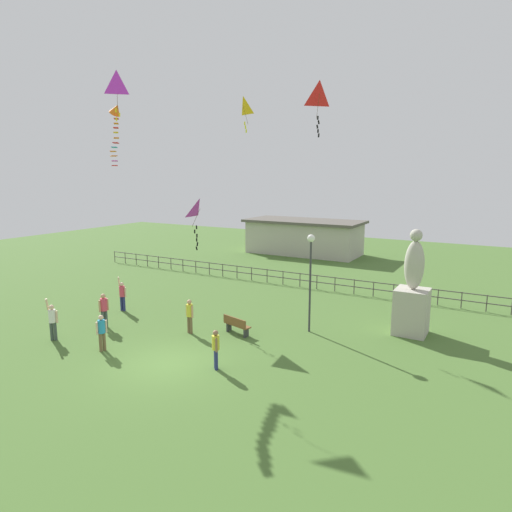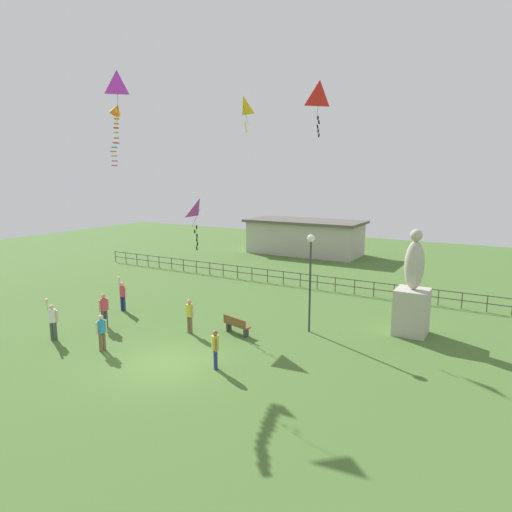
{
  "view_description": "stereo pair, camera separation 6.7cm",
  "coord_description": "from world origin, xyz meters",
  "px_view_note": "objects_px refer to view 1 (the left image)",
  "views": [
    {
      "loc": [
        11.43,
        -12.86,
        7.45
      ],
      "look_at": [
        0.76,
        5.82,
        3.53
      ],
      "focal_mm": 31.26,
      "sensor_mm": 36.0,
      "label": 1
    },
    {
      "loc": [
        11.49,
        -12.83,
        7.45
      ],
      "look_at": [
        0.76,
        5.82,
        3.53
      ],
      "focal_mm": 31.26,
      "sensor_mm": 36.0,
      "label": 2
    }
  ],
  "objects_px": {
    "person_4": "(52,319)",
    "streamer_kite": "(116,115)",
    "person_2": "(216,347)",
    "kite_2": "(319,95)",
    "kite_0": "(200,211)",
    "kite_3": "(117,86)",
    "person_5": "(104,308)",
    "person_0": "(102,330)",
    "person_3": "(122,294)",
    "lamppost": "(311,262)",
    "person_1": "(190,314)",
    "statue_monument": "(412,299)",
    "park_bench": "(236,325)",
    "kite_1": "(243,106)"
  },
  "relations": [
    {
      "from": "person_2",
      "to": "person_3",
      "type": "relative_size",
      "value": 0.83
    },
    {
      "from": "park_bench",
      "to": "person_5",
      "type": "xyz_separation_m",
      "value": [
        -6.13,
        -2.47,
        0.53
      ]
    },
    {
      "from": "park_bench",
      "to": "person_0",
      "type": "bearing_deg",
      "value": -130.41
    },
    {
      "from": "person_2",
      "to": "streamer_kite",
      "type": "xyz_separation_m",
      "value": [
        -9.1,
        4.17,
        9.66
      ]
    },
    {
      "from": "person_3",
      "to": "kite_3",
      "type": "relative_size",
      "value": 0.77
    },
    {
      "from": "person_0",
      "to": "kite_3",
      "type": "relative_size",
      "value": 0.64
    },
    {
      "from": "kite_3",
      "to": "streamer_kite",
      "type": "distance_m",
      "value": 1.49
    },
    {
      "from": "person_3",
      "to": "person_4",
      "type": "xyz_separation_m",
      "value": [
        0.6,
        -4.79,
        0.03
      ]
    },
    {
      "from": "park_bench",
      "to": "person_5",
      "type": "relative_size",
      "value": 0.9
    },
    {
      "from": "lamppost",
      "to": "park_bench",
      "type": "xyz_separation_m",
      "value": [
        -2.85,
        -2.05,
        -2.95
      ]
    },
    {
      "from": "lamppost",
      "to": "streamer_kite",
      "type": "distance_m",
      "value": 12.87
    },
    {
      "from": "statue_monument",
      "to": "park_bench",
      "type": "height_order",
      "value": "statue_monument"
    },
    {
      "from": "person_3",
      "to": "kite_3",
      "type": "distance_m",
      "value": 10.97
    },
    {
      "from": "person_0",
      "to": "streamer_kite",
      "type": "xyz_separation_m",
      "value": [
        -3.84,
        5.09,
        9.64
      ]
    },
    {
      "from": "streamer_kite",
      "to": "person_3",
      "type": "bearing_deg",
      "value": -61.18
    },
    {
      "from": "person_0",
      "to": "person_3",
      "type": "relative_size",
      "value": 0.84
    },
    {
      "from": "person_0",
      "to": "kite_1",
      "type": "distance_m",
      "value": 14.92
    },
    {
      "from": "kite_1",
      "to": "streamer_kite",
      "type": "bearing_deg",
      "value": -128.94
    },
    {
      "from": "person_1",
      "to": "streamer_kite",
      "type": "distance_m",
      "value": 11.29
    },
    {
      "from": "person_4",
      "to": "streamer_kite",
      "type": "distance_m",
      "value": 10.99
    },
    {
      "from": "person_1",
      "to": "kite_2",
      "type": "distance_m",
      "value": 12.78
    },
    {
      "from": "lamppost",
      "to": "person_2",
      "type": "height_order",
      "value": "lamppost"
    },
    {
      "from": "kite_0",
      "to": "streamer_kite",
      "type": "xyz_separation_m",
      "value": [
        -4.73,
        -0.82,
        4.93
      ]
    },
    {
      "from": "streamer_kite",
      "to": "kite_0",
      "type": "bearing_deg",
      "value": 9.88
    },
    {
      "from": "kite_2",
      "to": "lamppost",
      "type": "bearing_deg",
      "value": -71.86
    },
    {
      "from": "person_2",
      "to": "person_3",
      "type": "xyz_separation_m",
      "value": [
        -8.82,
        3.66,
        0.05
      ]
    },
    {
      "from": "person_2",
      "to": "kite_2",
      "type": "xyz_separation_m",
      "value": [
        0.45,
        8.86,
        10.55
      ]
    },
    {
      "from": "park_bench",
      "to": "person_1",
      "type": "xyz_separation_m",
      "value": [
        -2.0,
        -0.98,
        0.49
      ]
    },
    {
      "from": "park_bench",
      "to": "person_3",
      "type": "xyz_separation_m",
      "value": [
        -7.45,
        0.0,
        0.5
      ]
    },
    {
      "from": "person_2",
      "to": "person_5",
      "type": "xyz_separation_m",
      "value": [
        -7.5,
        1.19,
        0.09
      ]
    },
    {
      "from": "person_1",
      "to": "kite_0",
      "type": "distance_m",
      "value": 5.32
    },
    {
      "from": "lamppost",
      "to": "person_3",
      "type": "bearing_deg",
      "value": -168.78
    },
    {
      "from": "person_4",
      "to": "streamer_kite",
      "type": "relative_size",
      "value": 0.38
    },
    {
      "from": "person_1",
      "to": "kite_0",
      "type": "height_order",
      "value": "kite_0"
    },
    {
      "from": "statue_monument",
      "to": "streamer_kite",
      "type": "height_order",
      "value": "streamer_kite"
    },
    {
      "from": "person_1",
      "to": "person_5",
      "type": "relative_size",
      "value": 0.95
    },
    {
      "from": "person_0",
      "to": "person_1",
      "type": "height_order",
      "value": "person_1"
    },
    {
      "from": "kite_0",
      "to": "kite_2",
      "type": "bearing_deg",
      "value": 38.68
    },
    {
      "from": "streamer_kite",
      "to": "kite_3",
      "type": "bearing_deg",
      "value": -30.97
    },
    {
      "from": "person_5",
      "to": "kite_1",
      "type": "bearing_deg",
      "value": 71.36
    },
    {
      "from": "statue_monument",
      "to": "kite_0",
      "type": "distance_m",
      "value": 11.24
    },
    {
      "from": "person_3",
      "to": "streamer_kite",
      "type": "relative_size",
      "value": 0.37
    },
    {
      "from": "person_0",
      "to": "person_5",
      "type": "height_order",
      "value": "person_5"
    },
    {
      "from": "statue_monument",
      "to": "kite_3",
      "type": "xyz_separation_m",
      "value": [
        -14.36,
        -3.98,
        10.21
      ]
    },
    {
      "from": "kite_2",
      "to": "kite_3",
      "type": "distance_m",
      "value": 10.34
    },
    {
      "from": "person_0",
      "to": "lamppost",
      "type": "bearing_deg",
      "value": 44.46
    },
    {
      "from": "person_3",
      "to": "person_5",
      "type": "bearing_deg",
      "value": -61.81
    },
    {
      "from": "kite_2",
      "to": "kite_0",
      "type": "bearing_deg",
      "value": -141.32
    },
    {
      "from": "kite_3",
      "to": "person_0",
      "type": "bearing_deg",
      "value": -55.25
    },
    {
      "from": "person_0",
      "to": "kite_2",
      "type": "distance_m",
      "value": 15.47
    }
  ]
}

